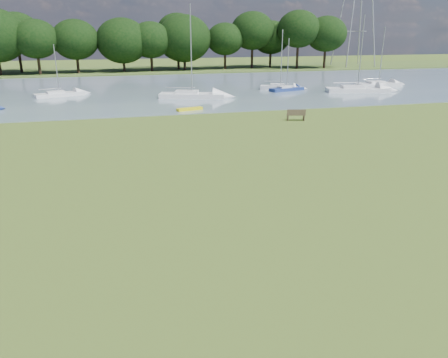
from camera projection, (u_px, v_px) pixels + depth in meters
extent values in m
plane|color=olive|center=(205.00, 196.00, 21.67)|extent=(220.00, 220.00, 0.00)
cube|color=slate|center=(141.00, 90.00, 60.12)|extent=(220.00, 40.00, 0.10)
cube|color=#4C6626|center=(129.00, 71.00, 87.59)|extent=(220.00, 20.00, 0.40)
cube|color=brown|center=(288.00, 118.00, 39.71)|extent=(0.22, 0.51, 0.52)
cube|color=brown|center=(304.00, 118.00, 39.70)|extent=(0.22, 0.51, 0.52)
cube|color=brown|center=(296.00, 115.00, 39.62)|extent=(1.77, 0.93, 0.06)
cube|color=brown|center=(296.00, 112.00, 39.32)|extent=(1.65, 0.49, 0.51)
cube|color=yellow|center=(190.00, 109.00, 44.44)|extent=(2.78, 1.34, 0.27)
cylinder|color=black|center=(40.00, 61.00, 79.33)|extent=(0.54, 0.54, 4.46)
ellipsoid|color=black|center=(36.00, 29.00, 77.56)|extent=(8.69, 8.69, 7.39)
cylinder|color=black|center=(80.00, 63.00, 81.15)|extent=(0.54, 0.54, 3.52)
ellipsoid|color=black|center=(78.00, 39.00, 79.75)|extent=(9.78, 9.78, 8.31)
cylinder|color=black|center=(119.00, 62.00, 82.76)|extent=(0.54, 0.54, 3.83)
ellipsoid|color=black|center=(117.00, 36.00, 81.24)|extent=(7.60, 7.60, 6.46)
cylinder|color=black|center=(156.00, 60.00, 84.38)|extent=(0.54, 0.54, 4.15)
ellipsoid|color=black|center=(155.00, 32.00, 82.74)|extent=(8.69, 8.69, 7.39)
cylinder|color=black|center=(191.00, 59.00, 85.99)|extent=(0.54, 0.54, 4.46)
ellipsoid|color=black|center=(191.00, 29.00, 84.23)|extent=(9.78, 9.78, 8.31)
cylinder|color=black|center=(226.00, 61.00, 87.81)|extent=(0.54, 0.54, 3.52)
ellipsoid|color=black|center=(226.00, 38.00, 86.42)|extent=(7.60, 7.60, 6.46)
cylinder|color=black|center=(259.00, 59.00, 89.42)|extent=(0.54, 0.54, 3.83)
ellipsoid|color=black|center=(259.00, 35.00, 87.91)|extent=(8.69, 8.69, 7.39)
cylinder|color=black|center=(291.00, 58.00, 91.04)|extent=(0.54, 0.54, 4.15)
ellipsoid|color=black|center=(292.00, 32.00, 89.40)|extent=(9.78, 9.78, 8.31)
cylinder|color=black|center=(321.00, 57.00, 92.65)|extent=(0.54, 0.54, 4.46)
ellipsoid|color=black|center=(323.00, 29.00, 90.89)|extent=(7.60, 7.60, 6.46)
cube|color=silver|center=(379.00, 84.00, 62.83)|extent=(6.81, 2.17, 0.75)
cube|color=silver|center=(376.00, 81.00, 62.53)|extent=(2.42, 1.58, 0.49)
cylinder|color=#A5A8AD|center=(382.00, 55.00, 61.52)|extent=(0.13, 0.13, 7.74)
cube|color=navy|center=(287.00, 89.00, 58.62)|extent=(5.16, 2.76, 0.60)
cube|color=silver|center=(285.00, 86.00, 58.31)|extent=(1.98, 1.55, 0.38)
cylinder|color=#A5A8AD|center=(288.00, 63.00, 57.55)|extent=(0.10, 0.10, 6.33)
cube|color=silver|center=(280.00, 87.00, 60.07)|extent=(5.64, 3.56, 0.69)
cube|color=silver|center=(277.00, 84.00, 59.99)|extent=(2.24, 1.86, 0.44)
cylinder|color=#A5A8AD|center=(282.00, 58.00, 58.83)|extent=(0.12, 0.12, 7.33)
cube|color=silver|center=(192.00, 95.00, 52.50)|extent=(8.06, 4.42, 0.78)
cube|color=silver|center=(187.00, 91.00, 52.37)|extent=(3.11, 2.45, 0.50)
cylinder|color=#A5A8AD|center=(191.00, 50.00, 50.82)|extent=(0.13, 0.13, 10.02)
cube|color=silver|center=(358.00, 89.00, 57.45)|extent=(8.41, 3.98, 0.77)
cube|color=silver|center=(353.00, 85.00, 57.28)|extent=(3.16, 2.36, 0.49)
cylinder|color=#A5A8AD|center=(361.00, 52.00, 55.93)|extent=(0.13, 0.13, 9.05)
cube|color=silver|center=(59.00, 94.00, 53.75)|extent=(6.06, 3.64, 0.62)
cube|color=silver|center=(55.00, 91.00, 53.37)|extent=(2.38, 1.94, 0.40)
cylinder|color=#A5A8AD|center=(56.00, 69.00, 52.78)|extent=(0.11, 0.11, 5.71)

